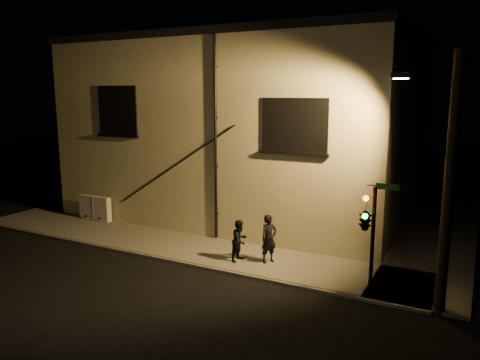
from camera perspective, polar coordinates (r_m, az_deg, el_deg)
The scene contains 8 objects.
ground at distance 16.79m, azimuth -2.67°, elevation -11.02°, with size 90.00×90.00×0.00m, color black.
sidewalk at distance 20.01m, azimuth 6.82°, elevation -7.30°, with size 21.00×16.00×0.12m.
building at distance 25.02m, azimuth 1.76°, elevation 6.50°, with size 16.20×12.23×8.80m.
utility_cabinet at distance 23.65m, azimuth -17.25°, elevation -3.28°, with size 1.79×0.30×1.18m, color silver.
pedestrian_a at distance 17.00m, azimuth 3.54°, elevation -7.16°, with size 0.64×0.42×1.76m, color black.
pedestrian_b at distance 17.19m, azimuth -0.02°, elevation -7.36°, with size 0.74×0.58×1.52m, color black.
traffic_signal at distance 14.70m, azimuth 15.12°, elevation -4.61°, with size 1.25×2.01×3.41m.
streetlamp_pole at distance 13.85m, azimuth 23.85°, elevation 0.08°, with size 2.03×1.39×7.30m.
Camera 1 is at (7.94, -13.44, 6.17)m, focal length 35.00 mm.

